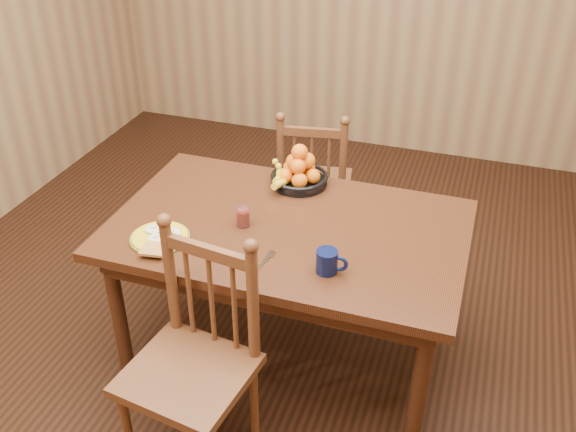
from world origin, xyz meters
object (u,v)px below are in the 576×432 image
(chair_near, at_px, (194,363))
(fruit_bowl, at_px, (298,172))
(chair_far, at_px, (314,184))
(breakfast_plate, at_px, (160,238))
(dining_table, at_px, (288,241))
(coffee_mug, at_px, (328,261))

(chair_near, bearing_deg, fruit_bowl, 93.51)
(chair_far, distance_m, chair_near, 1.60)
(fruit_bowl, bearing_deg, chair_near, -94.47)
(fruit_bowl, bearing_deg, chair_far, 97.26)
(chair_near, xyz_separation_m, fruit_bowl, (0.08, 1.08, 0.32))
(breakfast_plate, relative_size, fruit_bowl, 0.91)
(dining_table, relative_size, fruit_bowl, 4.94)
(chair_near, distance_m, fruit_bowl, 1.13)
(chair_far, height_order, coffee_mug, chair_far)
(chair_near, relative_size, fruit_bowl, 3.16)
(dining_table, height_order, breakfast_plate, breakfast_plate)
(chair_far, bearing_deg, coffee_mug, 99.06)
(chair_near, distance_m, coffee_mug, 0.67)
(chair_far, relative_size, chair_near, 0.92)
(chair_near, relative_size, coffee_mug, 7.65)
(chair_far, relative_size, coffee_mug, 7.05)
(breakfast_plate, height_order, coffee_mug, coffee_mug)
(dining_table, bearing_deg, chair_far, 98.88)
(chair_near, bearing_deg, breakfast_plate, 137.57)
(fruit_bowl, bearing_deg, coffee_mug, -62.80)
(chair_far, distance_m, breakfast_plate, 1.28)
(coffee_mug, bearing_deg, chair_near, -135.11)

